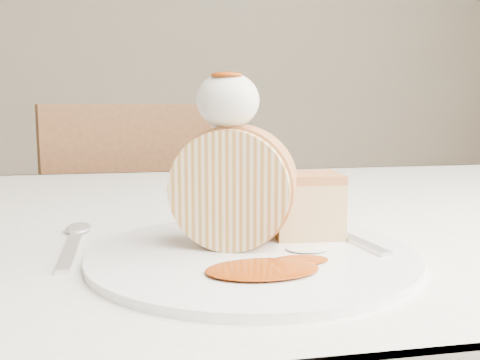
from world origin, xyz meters
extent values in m
cube|color=silver|center=(0.00, 3.00, 1.40)|extent=(5.00, 0.10, 2.80)
cube|color=white|center=(0.00, 0.20, 0.73)|extent=(1.40, 0.90, 0.04)
cube|color=white|center=(0.00, 0.65, 0.61)|extent=(1.40, 0.01, 0.28)
cylinder|color=brown|center=(0.62, 0.57, 0.35)|extent=(0.06, 0.06, 0.71)
cube|color=brown|center=(-0.22, 0.99, 0.43)|extent=(0.53, 0.53, 0.04)
cube|color=brown|center=(-0.16, 0.81, 0.67)|extent=(0.41, 0.17, 0.44)
cylinder|color=brown|center=(-0.11, 1.22, 0.21)|extent=(0.04, 0.04, 0.41)
cylinder|color=brown|center=(-0.45, 1.10, 0.21)|extent=(0.04, 0.04, 0.41)
cylinder|color=brown|center=(0.00, 0.87, 0.21)|extent=(0.04, 0.04, 0.41)
cylinder|color=white|center=(-0.04, -0.04, 0.75)|extent=(0.33, 0.33, 0.01)
cylinder|color=beige|center=(-0.06, -0.01, 0.81)|extent=(0.13, 0.10, 0.11)
cube|color=#AB7340|center=(0.03, 0.01, 0.79)|extent=(0.07, 0.07, 0.06)
ellipsoid|color=silver|center=(-0.06, -0.02, 0.90)|extent=(0.06, 0.06, 0.05)
ellipsoid|color=#8C3005|center=(-0.06, -0.03, 0.93)|extent=(0.03, 0.02, 0.01)
cube|color=silver|center=(0.06, -0.02, 0.76)|extent=(0.05, 0.18, 0.00)
cube|color=silver|center=(-0.21, 0.01, 0.75)|extent=(0.03, 0.17, 0.00)
camera|label=1|loc=(-0.15, -0.52, 0.89)|focal=40.00mm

